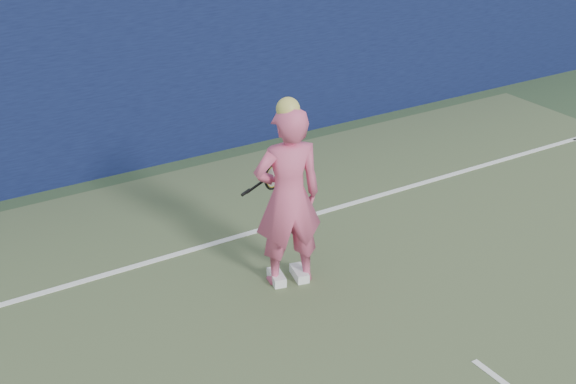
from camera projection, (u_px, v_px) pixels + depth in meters
backstop_wall at (188, 63)px, 10.52m from camera, size 24.00×0.40×2.50m
player at (288, 197)px, 7.63m from camera, size 0.76×0.58×1.92m
racket at (271, 178)px, 8.04m from camera, size 0.51×0.15×0.27m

